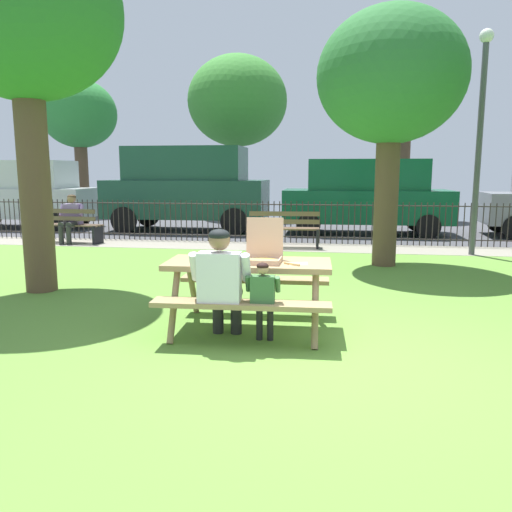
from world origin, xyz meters
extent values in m
cube|color=#5E8D35|center=(0.00, 1.95, -0.01)|extent=(28.00, 11.89, 0.02)
cube|color=gray|center=(0.00, 7.19, 0.00)|extent=(28.00, 1.40, 0.01)
cube|color=#424247|center=(0.00, 11.12, -0.01)|extent=(28.00, 6.46, 0.01)
cube|color=#9B7E55|center=(-0.99, 0.83, 0.74)|extent=(1.83, 0.83, 0.06)
cube|color=#9B7E55|center=(-0.96, 0.23, 0.44)|extent=(1.81, 0.35, 0.05)
cube|color=#9B7E55|center=(-1.01, 1.43, 0.44)|extent=(1.81, 0.35, 0.05)
cylinder|color=#9B7E55|center=(-1.71, 0.39, 0.35)|extent=(0.09, 0.44, 0.74)
cylinder|color=#9B7E55|center=(-1.74, 1.22, 0.35)|extent=(0.09, 0.44, 0.74)
cylinder|color=#9B7E55|center=(-0.23, 0.45, 0.35)|extent=(0.09, 0.44, 0.74)
cylinder|color=#9B7E55|center=(-0.26, 1.28, 0.35)|extent=(0.09, 0.44, 0.74)
cube|color=tan|center=(-0.83, 0.79, 0.78)|extent=(0.42, 0.42, 0.01)
cube|color=silver|center=(-0.83, 0.79, 0.78)|extent=(0.39, 0.39, 0.00)
cube|color=tan|center=(-0.83, 0.59, 0.80)|extent=(0.42, 0.02, 0.04)
cube|color=tan|center=(-0.83, 0.99, 0.80)|extent=(0.42, 0.02, 0.04)
cube|color=tan|center=(-1.03, 0.79, 0.80)|extent=(0.02, 0.42, 0.04)
cube|color=tan|center=(-0.63, 0.79, 0.80)|extent=(0.02, 0.42, 0.04)
cube|color=tan|center=(-0.83, 1.01, 1.03)|extent=(0.42, 0.05, 0.41)
cylinder|color=tan|center=(-0.83, 0.79, 0.79)|extent=(0.35, 0.35, 0.01)
cylinder|color=#EFC657|center=(-0.83, 0.79, 0.80)|extent=(0.32, 0.32, 0.00)
pyramid|color=#EED27B|center=(-0.43, 0.78, 0.78)|extent=(0.28, 0.29, 0.01)
cube|color=tan|center=(-0.49, 0.68, 0.78)|extent=(0.18, 0.14, 0.02)
cylinder|color=#252525|center=(-1.29, 0.64, 0.22)|extent=(0.12, 0.12, 0.44)
cylinder|color=#252525|center=(-1.28, 0.43, 0.47)|extent=(0.17, 0.43, 0.15)
cylinder|color=#252525|center=(-1.09, 0.65, 0.22)|extent=(0.12, 0.12, 0.44)
cylinder|color=#252525|center=(-1.08, 0.44, 0.47)|extent=(0.17, 0.43, 0.15)
cube|color=silver|center=(-1.17, 0.23, 0.70)|extent=(0.43, 0.24, 0.52)
cylinder|color=silver|center=(-1.44, 0.27, 0.80)|extent=(0.10, 0.21, 0.31)
cylinder|color=silver|center=(-0.92, 0.29, 0.80)|extent=(0.10, 0.21, 0.31)
sphere|color=#8C6647|center=(-1.18, 0.25, 1.08)|extent=(0.21, 0.21, 0.21)
ellipsoid|color=black|center=(-1.18, 0.24, 1.13)|extent=(0.21, 0.20, 0.12)
cylinder|color=black|center=(-0.81, 0.48, 0.22)|extent=(0.07, 0.07, 0.44)
cylinder|color=black|center=(-0.81, 0.36, 0.46)|extent=(0.09, 0.24, 0.09)
cylinder|color=black|center=(-0.70, 0.48, 0.22)|extent=(0.07, 0.07, 0.44)
cylinder|color=black|center=(-0.69, 0.36, 0.46)|extent=(0.09, 0.24, 0.09)
cube|color=#386638|center=(-0.74, 0.24, 0.59)|extent=(0.24, 0.13, 0.30)
cylinder|color=#386638|center=(-0.89, 0.26, 0.65)|extent=(0.06, 0.12, 0.18)
cylinder|color=#386638|center=(-0.60, 0.28, 0.65)|extent=(0.06, 0.12, 0.18)
sphere|color=tan|center=(-0.74, 0.25, 0.80)|extent=(0.12, 0.12, 0.12)
ellipsoid|color=black|center=(-0.74, 0.25, 0.83)|extent=(0.12, 0.11, 0.07)
cylinder|color=#2D2823|center=(0.00, 7.89, 0.95)|extent=(19.75, 0.03, 0.03)
cylinder|color=#2D2823|center=(0.00, 7.89, 0.15)|extent=(19.75, 0.03, 0.03)
cylinder|color=#2D2823|center=(-8.96, 7.89, 0.51)|extent=(0.02, 0.02, 1.03)
cylinder|color=#2D2823|center=(-8.82, 7.89, 0.51)|extent=(0.02, 0.02, 1.03)
cylinder|color=#2D2823|center=(-8.68, 7.89, 0.51)|extent=(0.02, 0.02, 1.03)
cylinder|color=#2D2823|center=(-8.54, 7.89, 0.51)|extent=(0.02, 0.02, 1.03)
cylinder|color=#2D2823|center=(-8.40, 7.89, 0.51)|extent=(0.02, 0.02, 1.03)
cylinder|color=#2D2823|center=(-8.26, 7.89, 0.51)|extent=(0.02, 0.02, 1.03)
cylinder|color=#2D2823|center=(-8.12, 7.89, 0.51)|extent=(0.02, 0.02, 1.03)
cylinder|color=#2D2823|center=(-7.98, 7.89, 0.51)|extent=(0.02, 0.02, 1.03)
cylinder|color=#2D2823|center=(-7.84, 7.89, 0.51)|extent=(0.02, 0.02, 1.03)
cylinder|color=#2D2823|center=(-7.70, 7.89, 0.51)|extent=(0.02, 0.02, 1.03)
cylinder|color=#2D2823|center=(-7.56, 7.89, 0.51)|extent=(0.02, 0.02, 1.03)
cylinder|color=#2D2823|center=(-7.42, 7.89, 0.51)|extent=(0.02, 0.02, 1.03)
cylinder|color=#2D2823|center=(-7.28, 7.89, 0.51)|extent=(0.02, 0.02, 1.03)
cylinder|color=#2D2823|center=(-7.14, 7.89, 0.51)|extent=(0.02, 0.02, 1.03)
cylinder|color=#2D2823|center=(-7.00, 7.89, 0.51)|extent=(0.02, 0.02, 1.03)
cylinder|color=#2D2823|center=(-6.86, 7.89, 0.51)|extent=(0.02, 0.02, 1.03)
cylinder|color=#2D2823|center=(-6.72, 7.89, 0.51)|extent=(0.02, 0.02, 1.03)
cylinder|color=#2D2823|center=(-6.58, 7.89, 0.51)|extent=(0.02, 0.02, 1.03)
cylinder|color=#2D2823|center=(-6.44, 7.89, 0.51)|extent=(0.02, 0.02, 1.03)
cylinder|color=#2D2823|center=(-6.30, 7.89, 0.51)|extent=(0.02, 0.02, 1.03)
cylinder|color=#2D2823|center=(-6.16, 7.89, 0.51)|extent=(0.02, 0.02, 1.03)
cylinder|color=#2D2823|center=(-6.02, 7.89, 0.51)|extent=(0.02, 0.02, 1.03)
cylinder|color=#2D2823|center=(-5.88, 7.89, 0.51)|extent=(0.02, 0.02, 1.03)
cylinder|color=#2D2823|center=(-5.74, 7.89, 0.51)|extent=(0.02, 0.02, 1.03)
cylinder|color=#2D2823|center=(-5.60, 7.89, 0.51)|extent=(0.02, 0.02, 1.03)
cylinder|color=#2D2823|center=(-5.46, 7.89, 0.51)|extent=(0.02, 0.02, 1.03)
cylinder|color=#2D2823|center=(-5.32, 7.89, 0.51)|extent=(0.02, 0.02, 1.03)
cylinder|color=#2D2823|center=(-5.18, 7.89, 0.51)|extent=(0.02, 0.02, 1.03)
cylinder|color=#2D2823|center=(-5.04, 7.89, 0.51)|extent=(0.02, 0.02, 1.03)
cylinder|color=#2D2823|center=(-4.90, 7.89, 0.51)|extent=(0.02, 0.02, 1.03)
cylinder|color=#2D2823|center=(-4.76, 7.89, 0.51)|extent=(0.02, 0.02, 1.03)
cylinder|color=#2D2823|center=(-4.62, 7.89, 0.51)|extent=(0.02, 0.02, 1.03)
cylinder|color=#2D2823|center=(-4.48, 7.89, 0.51)|extent=(0.02, 0.02, 1.03)
cylinder|color=#2D2823|center=(-4.34, 7.89, 0.51)|extent=(0.02, 0.02, 1.03)
cylinder|color=#2D2823|center=(-4.20, 7.89, 0.51)|extent=(0.02, 0.02, 1.03)
cylinder|color=#2D2823|center=(-4.06, 7.89, 0.51)|extent=(0.02, 0.02, 1.03)
cylinder|color=#2D2823|center=(-3.92, 7.89, 0.51)|extent=(0.02, 0.02, 1.03)
cylinder|color=#2D2823|center=(-3.78, 7.89, 0.51)|extent=(0.02, 0.02, 1.03)
cylinder|color=#2D2823|center=(-3.64, 7.89, 0.51)|extent=(0.02, 0.02, 1.03)
cylinder|color=#2D2823|center=(-3.50, 7.89, 0.51)|extent=(0.02, 0.02, 1.03)
cylinder|color=#2D2823|center=(-3.36, 7.89, 0.51)|extent=(0.02, 0.02, 1.03)
cylinder|color=#2D2823|center=(-3.22, 7.89, 0.51)|extent=(0.02, 0.02, 1.03)
cylinder|color=#2D2823|center=(-3.08, 7.89, 0.51)|extent=(0.02, 0.02, 1.03)
cylinder|color=#2D2823|center=(-2.94, 7.89, 0.51)|extent=(0.02, 0.02, 1.03)
cylinder|color=#2D2823|center=(-2.80, 7.89, 0.51)|extent=(0.02, 0.02, 1.03)
cylinder|color=#2D2823|center=(-2.66, 7.89, 0.51)|extent=(0.02, 0.02, 1.03)
cylinder|color=#2D2823|center=(-2.52, 7.89, 0.51)|extent=(0.02, 0.02, 1.03)
cylinder|color=#2D2823|center=(-2.38, 7.89, 0.51)|extent=(0.02, 0.02, 1.03)
cylinder|color=#2D2823|center=(-2.24, 7.89, 0.51)|extent=(0.02, 0.02, 1.03)
cylinder|color=#2D2823|center=(-2.10, 7.89, 0.51)|extent=(0.02, 0.02, 1.03)
cylinder|color=#2D2823|center=(-1.96, 7.89, 0.51)|extent=(0.02, 0.02, 1.03)
cylinder|color=#2D2823|center=(-1.82, 7.89, 0.51)|extent=(0.02, 0.02, 1.03)
cylinder|color=#2D2823|center=(-1.68, 7.89, 0.51)|extent=(0.02, 0.02, 1.03)
cylinder|color=#2D2823|center=(-1.54, 7.89, 0.51)|extent=(0.02, 0.02, 1.03)
cylinder|color=#2D2823|center=(-1.40, 7.89, 0.51)|extent=(0.02, 0.02, 1.03)
cylinder|color=#2D2823|center=(-1.26, 7.89, 0.51)|extent=(0.02, 0.02, 1.03)
cylinder|color=#2D2823|center=(-1.12, 7.89, 0.51)|extent=(0.02, 0.02, 1.03)
cylinder|color=#2D2823|center=(-0.98, 7.89, 0.51)|extent=(0.02, 0.02, 1.03)
cylinder|color=#2D2823|center=(-0.84, 7.89, 0.51)|extent=(0.02, 0.02, 1.03)
cylinder|color=#2D2823|center=(-0.70, 7.89, 0.51)|extent=(0.02, 0.02, 1.03)
cylinder|color=#2D2823|center=(-0.56, 7.89, 0.51)|extent=(0.02, 0.02, 1.03)
cylinder|color=#2D2823|center=(-0.42, 7.89, 0.51)|extent=(0.02, 0.02, 1.03)
cylinder|color=#2D2823|center=(-0.28, 7.89, 0.51)|extent=(0.02, 0.02, 1.03)
cylinder|color=#2D2823|center=(-0.14, 7.89, 0.51)|extent=(0.02, 0.02, 1.03)
cylinder|color=#2D2823|center=(0.00, 7.89, 0.51)|extent=(0.02, 0.02, 1.03)
cylinder|color=#2D2823|center=(0.14, 7.89, 0.51)|extent=(0.02, 0.02, 1.03)
cylinder|color=#2D2823|center=(0.28, 7.89, 0.51)|extent=(0.02, 0.02, 1.03)
cylinder|color=#2D2823|center=(0.42, 7.89, 0.51)|extent=(0.02, 0.02, 1.03)
cylinder|color=#2D2823|center=(0.56, 7.89, 0.51)|extent=(0.02, 0.02, 1.03)
cylinder|color=#2D2823|center=(0.70, 7.89, 0.51)|extent=(0.02, 0.02, 1.03)
cylinder|color=#2D2823|center=(0.84, 7.89, 0.51)|extent=(0.02, 0.02, 1.03)
cylinder|color=#2D2823|center=(0.98, 7.89, 0.51)|extent=(0.02, 0.02, 1.03)
cylinder|color=#2D2823|center=(1.12, 7.89, 0.51)|extent=(0.02, 0.02, 1.03)
cylinder|color=#2D2823|center=(1.26, 7.89, 0.51)|extent=(0.02, 0.02, 1.03)
cylinder|color=#2D2823|center=(1.40, 7.89, 0.51)|extent=(0.02, 0.02, 1.03)
cylinder|color=#2D2823|center=(1.54, 7.89, 0.51)|extent=(0.02, 0.02, 1.03)
cylinder|color=#2D2823|center=(1.68, 7.89, 0.51)|extent=(0.02, 0.02, 1.03)
cylinder|color=#2D2823|center=(1.82, 7.89, 0.51)|extent=(0.02, 0.02, 1.03)
cylinder|color=#2D2823|center=(1.96, 7.89, 0.51)|extent=(0.02, 0.02, 1.03)
cylinder|color=#2D2823|center=(2.10, 7.89, 0.51)|extent=(0.02, 0.02, 1.03)
cylinder|color=#2D2823|center=(2.24, 7.89, 0.51)|extent=(0.02, 0.02, 1.03)
cylinder|color=#2D2823|center=(2.38, 7.89, 0.51)|extent=(0.02, 0.02, 1.03)
cylinder|color=#2D2823|center=(2.52, 7.89, 0.51)|extent=(0.02, 0.02, 1.03)
cylinder|color=#2D2823|center=(2.66, 7.89, 0.51)|extent=(0.02, 0.02, 1.03)
cylinder|color=#2D2823|center=(2.80, 7.89, 0.51)|extent=(0.02, 0.02, 1.03)
cylinder|color=#2D2823|center=(2.94, 7.89, 0.51)|extent=(0.02, 0.02, 1.03)
cylinder|color=#2D2823|center=(3.08, 7.89, 0.51)|extent=(0.02, 0.02, 1.03)
cylinder|color=#2D2823|center=(3.22, 7.89, 0.51)|extent=(0.02, 0.02, 1.03)
cylinder|color=#2D2823|center=(3.36, 7.89, 0.51)|extent=(0.02, 0.02, 1.03)
cylinder|color=#2D2823|center=(3.50, 7.89, 0.51)|extent=(0.02, 0.02, 1.03)
cylinder|color=#2D2823|center=(3.64, 7.89, 0.51)|extent=(0.02, 0.02, 1.03)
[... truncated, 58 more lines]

